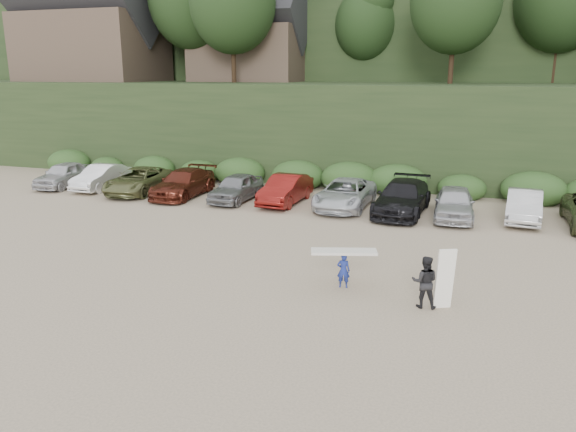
% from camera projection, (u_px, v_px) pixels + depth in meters
% --- Properties ---
extents(ground, '(120.00, 120.00, 0.00)m').
position_uv_depth(ground, '(316.00, 279.00, 18.89)').
color(ground, tan).
rests_on(ground, ground).
extents(hillside_backdrop, '(90.00, 41.50, 28.00)m').
position_uv_depth(hillside_backdrop, '(426.00, 19.00, 49.12)').
color(hillside_backdrop, black).
rests_on(hillside_backdrop, ground).
extents(parked_cars, '(33.96, 5.72, 1.60)m').
position_uv_depth(parked_cars, '(330.00, 193.00, 28.65)').
color(parked_cars, '#BBBBC0').
rests_on(parked_cars, ground).
extents(child_surfer, '(2.18, 1.17, 1.26)m').
position_uv_depth(child_surfer, '(344.00, 262.00, 17.99)').
color(child_surfer, navy).
rests_on(child_surfer, ground).
extents(adult_surfer, '(1.26, 0.66, 1.87)m').
position_uv_depth(adult_surfer, '(427.00, 282.00, 16.47)').
color(adult_surfer, black).
rests_on(adult_surfer, ground).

